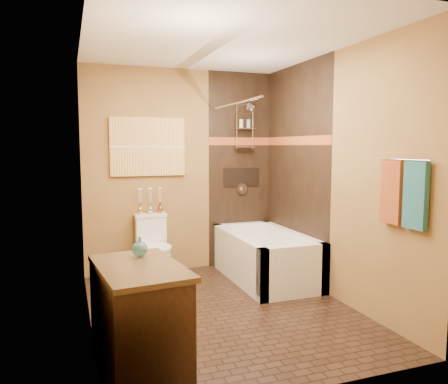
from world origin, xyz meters
name	(u,v)px	position (x,y,z in m)	size (l,w,h in m)	color
floor	(222,309)	(0.00, 0.00, 0.00)	(3.00, 3.00, 0.00)	black
wall_left	(86,183)	(-1.20, 0.00, 1.25)	(0.02, 3.00, 2.50)	olive
wall_right	(332,176)	(1.20, 0.00, 1.25)	(0.02, 3.00, 2.50)	olive
wall_back	(182,171)	(0.00, 1.50, 1.25)	(2.40, 0.02, 2.50)	olive
wall_front	(304,197)	(0.00, -1.50, 1.25)	(2.40, 0.02, 2.50)	olive
ceiling	(222,41)	(0.00, 0.00, 2.50)	(3.00, 3.00, 0.00)	silver
alcove_tile_back	(240,170)	(0.78, 1.49, 1.25)	(0.85, 0.01, 2.50)	black
alcove_tile_right	(295,172)	(1.19, 0.75, 1.25)	(0.01, 1.50, 2.50)	black
mosaic_band_back	(240,141)	(0.78, 1.48, 1.62)	(0.85, 0.01, 0.10)	maroon
mosaic_band_right	(295,141)	(1.18, 0.75, 1.62)	(0.01, 1.50, 0.10)	maroon
alcove_niche	(242,177)	(0.80, 1.48, 1.15)	(0.50, 0.01, 0.25)	black
shower_fixtures	(245,138)	(0.80, 1.38, 1.67)	(0.24, 0.33, 1.16)	silver
curtain_rod	(233,104)	(0.40, 0.75, 2.02)	(0.03, 0.03, 1.55)	silver
towel_bar	(404,160)	(1.15, -1.05, 1.45)	(0.02, 0.02, 0.55)	silver
towel_teal	(416,196)	(1.16, -1.18, 1.18)	(0.05, 0.22, 0.52)	#1F5A6A
towel_rust	(392,192)	(1.16, -0.92, 1.18)	(0.05, 0.22, 0.52)	#923F1A
sunset_painting	(148,147)	(-0.42, 1.48, 1.55)	(0.90, 0.04, 0.70)	orange
vanity_mirror	(93,155)	(-1.19, -0.94, 1.50)	(0.01, 1.00, 0.90)	white
bathtub	(265,260)	(0.80, 0.75, 0.22)	(0.80, 1.50, 0.55)	white
toilet	(153,247)	(-0.42, 1.22, 0.38)	(0.38, 0.56, 0.75)	white
vanity	(139,320)	(-0.92, -0.94, 0.38)	(0.62, 0.92, 0.77)	black
teal_bottle	(140,247)	(-0.87, -0.71, 0.84)	(0.11, 0.11, 0.18)	#267072
bud_vases	(150,200)	(-0.42, 1.39, 0.91)	(0.30, 0.06, 0.30)	gold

